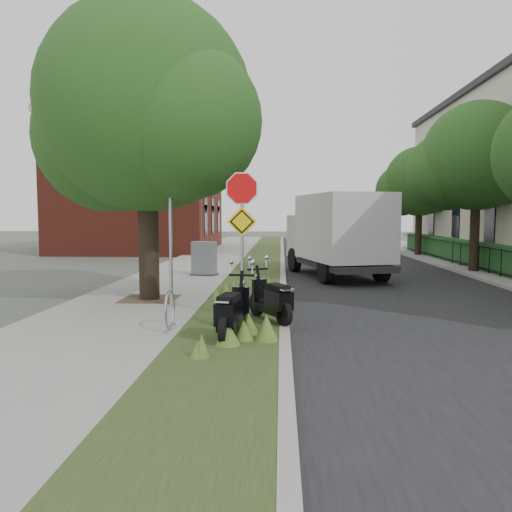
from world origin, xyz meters
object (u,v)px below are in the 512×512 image
(sign_assembly, at_px, (242,214))
(utility_cabinet, at_px, (204,259))
(box_truck, at_px, (337,232))
(scooter_far, at_px, (232,316))
(scooter_near, at_px, (274,303))

(sign_assembly, bearing_deg, utility_cabinet, 104.82)
(sign_assembly, bearing_deg, box_truck, 70.09)
(scooter_far, xyz_separation_m, box_truck, (2.93, 9.78, 1.18))
(scooter_far, bearing_deg, scooter_near, 62.19)
(box_truck, bearing_deg, sign_assembly, -109.91)
(scooter_near, height_order, utility_cabinet, utility_cabinet)
(scooter_near, relative_size, box_truck, 0.24)
(sign_assembly, xyz_separation_m, box_truck, (2.88, 7.96, -0.63))
(scooter_near, xyz_separation_m, utility_cabinet, (-2.66, 7.90, 0.20))
(utility_cabinet, bearing_deg, sign_assembly, -75.18)
(scooter_far, relative_size, utility_cabinet, 1.38)
(sign_assembly, distance_m, utility_cabinet, 7.90)
(scooter_near, relative_size, utility_cabinet, 1.22)
(sign_assembly, relative_size, box_truck, 0.53)
(scooter_near, bearing_deg, utility_cabinet, 108.62)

